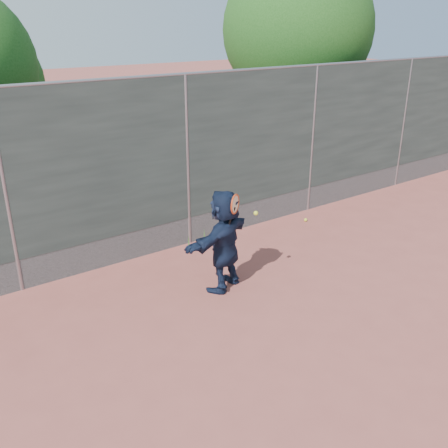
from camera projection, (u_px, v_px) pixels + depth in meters
ground at (329, 332)px, 6.57m from camera, size 80.00×80.00×0.00m
player at (224, 240)px, 7.40m from camera, size 1.52×0.96×1.56m
ball_ground at (306, 220)px, 10.16m from camera, size 0.07×0.07×0.07m
fence at (187, 159)px, 8.61m from camera, size 20.00×0.06×3.03m
swing_action at (237, 206)px, 7.07m from camera, size 0.53×0.18×0.51m
tree_right at (301, 34)px, 12.09m from camera, size 3.78×3.60×5.39m
weed_clump at (206, 234)px, 9.23m from camera, size 0.68×0.07×0.30m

